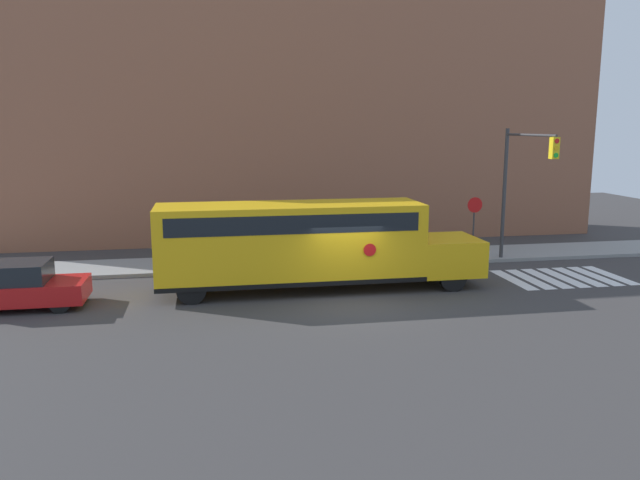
# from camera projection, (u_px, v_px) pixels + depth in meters

# --- Properties ---
(ground_plane) EXTENTS (60.00, 60.00, 0.00)m
(ground_plane) POSITION_uv_depth(u_px,v_px,m) (351.00, 303.00, 21.08)
(ground_plane) COLOR #3A3838
(sidewalk_strip) EXTENTS (44.00, 3.00, 0.15)m
(sidewalk_strip) POSITION_uv_depth(u_px,v_px,m) (318.00, 260.00, 27.35)
(sidewalk_strip) COLOR gray
(sidewalk_strip) RESTS_ON ground
(building_backdrop) EXTENTS (32.00, 4.00, 13.06)m
(building_backdrop) POSITION_uv_depth(u_px,v_px,m) (296.00, 113.00, 32.46)
(building_backdrop) COLOR #935B42
(building_backdrop) RESTS_ON ground
(crosswalk_stripes) EXTENTS (4.70, 3.20, 0.01)m
(crosswalk_stripes) POSITION_uv_depth(u_px,v_px,m) (562.00, 277.00, 24.60)
(crosswalk_stripes) COLOR white
(crosswalk_stripes) RESTS_ON ground
(school_bus) EXTENTS (11.76, 2.57, 3.17)m
(school_bus) POSITION_uv_depth(u_px,v_px,m) (305.00, 241.00, 22.41)
(school_bus) COLOR yellow
(school_bus) RESTS_ON ground
(parked_car) EXTENTS (4.18, 1.88, 1.54)m
(parked_car) POSITION_uv_depth(u_px,v_px,m) (17.00, 286.00, 20.37)
(parked_car) COLOR red
(parked_car) RESTS_ON ground
(stop_sign) EXTENTS (0.68, 0.10, 2.82)m
(stop_sign) POSITION_uv_depth(u_px,v_px,m) (474.00, 219.00, 27.41)
(stop_sign) COLOR #38383A
(stop_sign) RESTS_ON ground
(traffic_light) EXTENTS (0.28, 4.00, 5.79)m
(traffic_light) POSITION_uv_depth(u_px,v_px,m) (520.00, 176.00, 25.74)
(traffic_light) COLOR #38383A
(traffic_light) RESTS_ON ground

